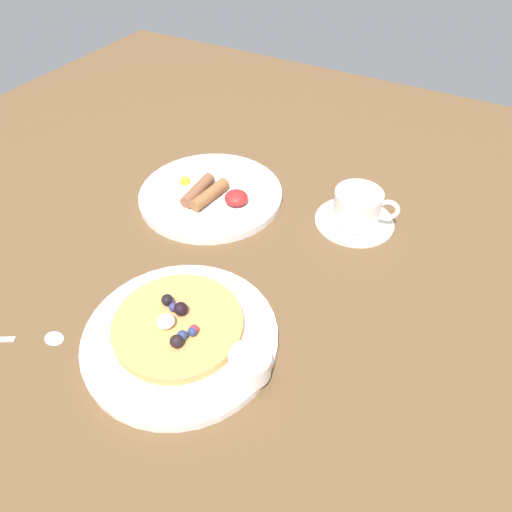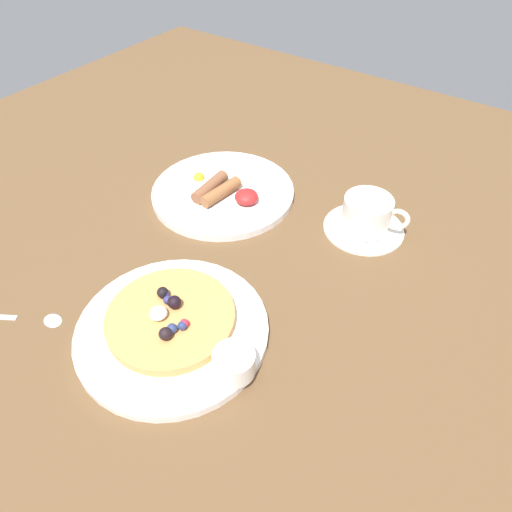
{
  "view_description": "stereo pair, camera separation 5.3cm",
  "coord_description": "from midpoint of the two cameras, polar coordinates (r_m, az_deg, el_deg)",
  "views": [
    {
      "loc": [
        25.23,
        -43.62,
        51.04
      ],
      "look_at": [
        1.43,
        -0.75,
        4.0
      ],
      "focal_mm": 32.61,
      "sensor_mm": 36.0,
      "label": 1
    },
    {
      "loc": [
        29.74,
        -40.78,
        51.04
      ],
      "look_at": [
        1.43,
        -0.75,
        4.0
      ],
      "focal_mm": 32.61,
      "sensor_mm": 36.0,
      "label": 2
    }
  ],
  "objects": [
    {
      "name": "ground_plane",
      "position": [
        0.73,
        1.52,
        -2.42
      ],
      "size": [
        168.75,
        154.97,
        3.0
      ],
      "primitive_type": "cube",
      "color": "brown"
    },
    {
      "name": "pancake_plate",
      "position": [
        0.64,
        -7.83,
        -9.08
      ],
      "size": [
        25.84,
        25.84,
        1.29
      ],
      "primitive_type": "cylinder",
      "color": "white",
      "rests_on": "ground_plane"
    },
    {
      "name": "pancake_with_berries",
      "position": [
        0.63,
        -8.09,
        -7.56
      ],
      "size": [
        17.35,
        17.35,
        3.24
      ],
      "color": "tan",
      "rests_on": "pancake_plate"
    },
    {
      "name": "syrup_ramekin",
      "position": [
        0.57,
        0.0,
        -13.08
      ],
      "size": [
        5.2,
        5.2,
        3.3
      ],
      "color": "white",
      "rests_on": "pancake_plate"
    },
    {
      "name": "breakfast_plate",
      "position": [
        0.86,
        -2.27,
        7.77
      ],
      "size": [
        25.84,
        25.84,
        1.35
      ],
      "primitive_type": "cylinder",
      "color": "white",
      "rests_on": "ground_plane"
    },
    {
      "name": "fried_breakfast",
      "position": [
        0.84,
        -2.7,
        8.16
      ],
      "size": [
        16.52,
        8.79,
        2.46
      ],
      "color": "brown",
      "rests_on": "breakfast_plate"
    },
    {
      "name": "coffee_saucer",
      "position": [
        0.81,
        14.92,
        3.31
      ],
      "size": [
        13.45,
        13.45,
        0.67
      ],
      "primitive_type": "cylinder",
      "color": "white",
      "rests_on": "ground_plane"
    },
    {
      "name": "coffee_cup",
      "position": [
        0.79,
        15.45,
        5.05
      ],
      "size": [
        10.85,
        7.99,
        5.53
      ],
      "color": "white",
      "rests_on": "coffee_saucer"
    },
    {
      "name": "teaspoon",
      "position": [
        0.71,
        -24.73,
        -6.99
      ],
      "size": [
        14.97,
        9.42,
        0.6
      ],
      "color": "silver",
      "rests_on": "ground_plane"
    }
  ]
}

